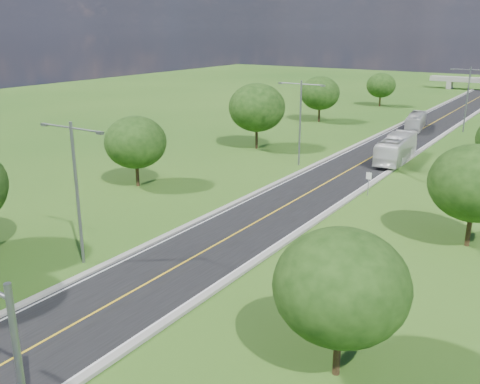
# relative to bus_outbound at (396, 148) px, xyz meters

# --- Properties ---
(ground) EXTENTS (260.00, 260.00, 0.00)m
(ground) POSITION_rel_bus_outbound_xyz_m (-3.11, 6.85, -1.67)
(ground) COLOR #245016
(ground) RESTS_ON ground
(road) EXTENTS (8.00, 150.00, 0.06)m
(road) POSITION_rel_bus_outbound_xyz_m (-3.11, 12.85, -1.64)
(road) COLOR black
(road) RESTS_ON ground
(curb_left) EXTENTS (0.50, 150.00, 0.22)m
(curb_left) POSITION_rel_bus_outbound_xyz_m (-7.36, 12.85, -1.56)
(curb_left) COLOR gray
(curb_left) RESTS_ON ground
(curb_right) EXTENTS (0.50, 150.00, 0.22)m
(curb_right) POSITION_rel_bus_outbound_xyz_m (1.14, 12.85, -1.56)
(curb_right) COLOR gray
(curb_right) RESTS_ON ground
(speed_limit_sign) EXTENTS (0.55, 0.09, 2.40)m
(speed_limit_sign) POSITION_rel_bus_outbound_xyz_m (2.09, -15.17, -0.07)
(speed_limit_sign) COLOR slate
(speed_limit_sign) RESTS_ON ground
(streetlight_near_left) EXTENTS (5.90, 0.25, 10.00)m
(streetlight_near_left) POSITION_rel_bus_outbound_xyz_m (-9.11, -41.15, 4.28)
(streetlight_near_left) COLOR slate
(streetlight_near_left) RESTS_ON ground
(streetlight_mid_left) EXTENTS (5.90, 0.25, 10.00)m
(streetlight_mid_left) POSITION_rel_bus_outbound_xyz_m (-9.11, -8.15, 4.28)
(streetlight_mid_left) COLOR slate
(streetlight_mid_left) RESTS_ON ground
(streetlight_far_right) EXTENTS (5.90, 0.25, 10.00)m
(streetlight_far_right) POSITION_rel_bus_outbound_xyz_m (2.89, 24.85, 4.28)
(streetlight_far_right) COLOR slate
(streetlight_far_right) RESTS_ON ground
(tree_lb) EXTENTS (6.30, 6.30, 7.33)m
(tree_lb) POSITION_rel_bus_outbound_xyz_m (-19.11, -25.15, 2.98)
(tree_lb) COLOR black
(tree_lb) RESTS_ON ground
(tree_lc) EXTENTS (7.56, 7.56, 8.79)m
(tree_lc) POSITION_rel_bus_outbound_xyz_m (-18.11, -3.15, 3.91)
(tree_lc) COLOR black
(tree_lc) RESTS_ON ground
(tree_ld) EXTENTS (6.72, 6.72, 7.82)m
(tree_ld) POSITION_rel_bus_outbound_xyz_m (-20.11, 20.85, 3.29)
(tree_ld) COLOR black
(tree_ld) RESTS_ON ground
(tree_le) EXTENTS (5.88, 5.88, 6.84)m
(tree_le) POSITION_rel_bus_outbound_xyz_m (-17.61, 44.85, 2.67)
(tree_le) COLOR black
(tree_le) RESTS_ON ground
(tree_ra) EXTENTS (6.30, 6.30, 7.33)m
(tree_ra) POSITION_rel_bus_outbound_xyz_m (10.89, -43.15, 2.98)
(tree_ra) COLOR black
(tree_ra) RESTS_ON ground
(tree_rb) EXTENTS (6.72, 6.72, 7.82)m
(tree_rb) POSITION_rel_bus_outbound_xyz_m (12.89, -23.15, 3.29)
(tree_rb) COLOR black
(tree_rb) RESTS_ON ground
(bus_outbound) EXTENTS (3.63, 11.72, 3.21)m
(bus_outbound) POSITION_rel_bus_outbound_xyz_m (0.00, 0.00, 0.00)
(bus_outbound) COLOR white
(bus_outbound) RESTS_ON road
(bus_inbound) EXTENTS (3.69, 9.71, 2.64)m
(bus_inbound) POSITION_rel_bus_outbound_xyz_m (-3.91, 22.28, -0.29)
(bus_inbound) COLOR silver
(bus_inbound) RESTS_ON road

